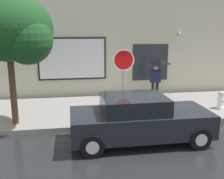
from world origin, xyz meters
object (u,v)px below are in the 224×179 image
pedestrian_with_umbrella (159,67)px  street_tree (12,31)px  parked_car (139,119)px  fire_hydrant (221,100)px  stop_sign (123,70)px

pedestrian_with_umbrella → street_tree: size_ratio=0.43×
parked_car → pedestrian_with_umbrella: pedestrian_with_umbrella is taller
pedestrian_with_umbrella → street_tree: 6.47m
parked_car → street_tree: size_ratio=0.96×
parked_car → fire_hydrant: parked_car is taller
pedestrian_with_umbrella → street_tree: bearing=-157.3°
parked_car → stop_sign: 2.13m
fire_hydrant → pedestrian_with_umbrella: pedestrian_with_umbrella is taller
parked_car → street_tree: bearing=155.3°
fire_hydrant → street_tree: bearing=-175.8°
parked_car → street_tree: 4.88m
stop_sign → street_tree: bearing=-179.7°
street_tree → stop_sign: 3.89m
fire_hydrant → stop_sign: stop_sign is taller
fire_hydrant → pedestrian_with_umbrella: (-2.04, 1.84, 1.11)m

